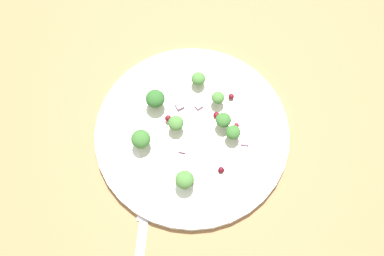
# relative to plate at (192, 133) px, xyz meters

# --- Properties ---
(ground_plane) EXTENTS (1.80, 1.80, 0.02)m
(ground_plane) POSITION_rel_plate_xyz_m (-0.01, 0.02, -0.02)
(ground_plane) COLOR olive
(plate) EXTENTS (0.28, 0.28, 0.02)m
(plate) POSITION_rel_plate_xyz_m (0.00, 0.00, 0.00)
(plate) COLOR white
(plate) RESTS_ON ground_plane
(dressing_pool) EXTENTS (0.16, 0.16, 0.00)m
(dressing_pool) POSITION_rel_plate_xyz_m (0.00, -0.00, 0.00)
(dressing_pool) COLOR white
(dressing_pool) RESTS_ON plate
(broccoli_floret_0) EXTENTS (0.02, 0.02, 0.02)m
(broccoli_floret_0) POSITION_rel_plate_xyz_m (0.08, 0.02, 0.02)
(broccoli_floret_0) COLOR #8EB77A
(broccoli_floret_0) RESTS_ON plate
(broccoli_floret_1) EXTENTS (0.02, 0.02, 0.02)m
(broccoli_floret_1) POSITION_rel_plate_xyz_m (0.03, -0.04, 0.02)
(broccoli_floret_1) COLOR #8EB77A
(broccoli_floret_1) RESTS_ON plate
(broccoli_floret_2) EXTENTS (0.03, 0.03, 0.03)m
(broccoli_floret_2) POSITION_rel_plate_xyz_m (-0.05, 0.06, 0.02)
(broccoli_floret_2) COLOR #9EC684
(broccoli_floret_2) RESTS_ON plate
(broccoli_floret_3) EXTENTS (0.02, 0.02, 0.02)m
(broccoli_floret_3) POSITION_rel_plate_xyz_m (0.06, -0.02, 0.02)
(broccoli_floret_3) COLOR #8EB77A
(broccoli_floret_3) RESTS_ON plate
(broccoli_floret_4) EXTENTS (0.03, 0.03, 0.03)m
(broccoli_floret_4) POSITION_rel_plate_xyz_m (-0.08, -0.02, 0.02)
(broccoli_floret_4) COLOR #9EC684
(broccoli_floret_4) RESTS_ON plate
(broccoli_floret_5) EXTENTS (0.02, 0.02, 0.02)m
(broccoli_floret_5) POSITION_rel_plate_xyz_m (-0.00, 0.02, 0.02)
(broccoli_floret_5) COLOR #ADD18E
(broccoli_floret_5) RESTS_ON plate
(broccoli_floret_6) EXTENTS (0.02, 0.02, 0.02)m
(broccoli_floret_6) POSITION_rel_plate_xyz_m (0.01, -0.06, 0.02)
(broccoli_floret_6) COLOR #8EB77A
(broccoli_floret_6) RESTS_ON plate
(broccoli_floret_7) EXTENTS (0.03, 0.03, 0.03)m
(broccoli_floret_7) POSITION_rel_plate_xyz_m (0.02, 0.07, 0.03)
(broccoli_floret_7) COLOR #9EC684
(broccoli_floret_7) RESTS_ON plate
(cranberry_0) EXTENTS (0.01, 0.01, 0.01)m
(cranberry_0) POSITION_rel_plate_xyz_m (-0.07, -0.03, 0.01)
(cranberry_0) COLOR maroon
(cranberry_0) RESTS_ON plate
(cranberry_1) EXTENTS (0.01, 0.01, 0.01)m
(cranberry_1) POSITION_rel_plate_xyz_m (0.03, -0.06, 0.01)
(cranberry_1) COLOR maroon
(cranberry_1) RESTS_ON plate
(cranberry_2) EXTENTS (0.01, 0.01, 0.01)m
(cranberry_2) POSITION_rel_plate_xyz_m (0.07, -0.03, 0.01)
(cranberry_2) COLOR maroon
(cranberry_2) RESTS_ON plate
(cranberry_3) EXTENTS (0.01, 0.01, 0.01)m
(cranberry_3) POSITION_rel_plate_xyz_m (-0.04, -0.06, 0.01)
(cranberry_3) COLOR #4C0A14
(cranberry_3) RESTS_ON plate
(cranberry_4) EXTENTS (0.01, 0.01, 0.01)m
(cranberry_4) POSITION_rel_plate_xyz_m (0.04, -0.02, 0.01)
(cranberry_4) COLOR maroon
(cranberry_4) RESTS_ON plate
(cranberry_5) EXTENTS (0.01, 0.01, 0.01)m
(cranberry_5) POSITION_rel_plate_xyz_m (0.00, 0.04, 0.01)
(cranberry_5) COLOR maroon
(cranberry_5) RESTS_ON plate
(onion_bit_0) EXTENTS (0.02, 0.02, 0.00)m
(onion_bit_0) POSITION_rel_plate_xyz_m (0.03, 0.03, 0.01)
(onion_bit_0) COLOR #A35B93
(onion_bit_0) RESTS_ON plate
(onion_bit_1) EXTENTS (0.02, 0.01, 0.00)m
(onion_bit_1) POSITION_rel_plate_xyz_m (0.01, -0.08, 0.01)
(onion_bit_1) COLOR #934C84
(onion_bit_1) RESTS_ON plate
(onion_bit_2) EXTENTS (0.01, 0.01, 0.01)m
(onion_bit_2) POSITION_rel_plate_xyz_m (-0.03, 0.00, 0.01)
(onion_bit_2) COLOR #934C84
(onion_bit_2) RESTS_ON plate
(onion_bit_3) EXTENTS (0.01, 0.01, 0.00)m
(onion_bit_3) POSITION_rel_plate_xyz_m (0.04, 0.01, 0.01)
(onion_bit_3) COLOR #934C84
(onion_bit_3) RESTS_ON plate
(fork) EXTENTS (0.18, 0.07, 0.01)m
(fork) POSITION_rel_plate_xyz_m (-0.19, -0.00, -0.01)
(fork) COLOR silver
(fork) RESTS_ON ground_plane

